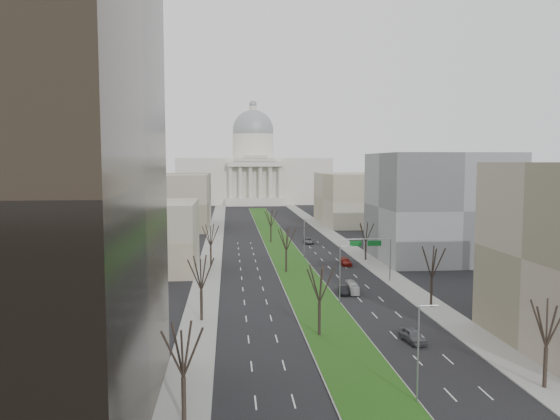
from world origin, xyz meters
TOP-DOWN VIEW (x-y plane):
  - ground at (0.00, 120.00)m, footprint 600.00×600.00m
  - median at (0.00, 118.99)m, footprint 8.00×222.03m
  - sidewalk_left at (-17.50, 95.00)m, footprint 5.00×330.00m
  - sidewalk_right at (17.50, 95.00)m, footprint 5.00×330.00m
  - capitol at (0.00, 269.59)m, footprint 80.00×46.00m
  - building_beige_left at (-33.00, 85.00)m, footprint 26.00×22.00m
  - building_grey_right at (34.00, 92.00)m, footprint 28.00×26.00m
  - building_far_left at (-35.00, 160.00)m, footprint 30.00×40.00m
  - building_far_right at (35.00, 165.00)m, footprint 30.00×40.00m
  - tree_left_near at (-17.20, 18.00)m, footprint 5.10×5.10m
  - tree_left_mid at (-17.20, 48.00)m, footprint 5.40×5.40m
  - tree_left_far at (-17.20, 88.00)m, footprint 5.28×5.28m
  - tree_right_near at (17.20, 22.00)m, footprint 5.16×5.16m
  - tree_right_mid at (17.20, 52.00)m, footprint 5.52×5.52m
  - tree_right_far at (17.20, 92.00)m, footprint 5.04×5.04m
  - tree_median_a at (-2.00, 40.00)m, footprint 5.40×5.40m
  - tree_median_b at (-2.00, 80.00)m, footprint 5.40×5.40m
  - tree_median_c at (-2.00, 120.00)m, footprint 5.40×5.40m
  - streetlamp_median_a at (3.76, 20.00)m, footprint 1.90×0.20m
  - streetlamp_median_b at (3.76, 55.00)m, footprint 1.90×0.20m
  - streetlamp_median_c at (3.76, 95.00)m, footprint 1.90×0.20m
  - mast_arm_signs at (13.49, 70.03)m, footprint 9.12×0.24m
  - car_grey_near at (9.02, 36.65)m, footprint 2.57×5.02m
  - car_black at (5.67, 61.44)m, footprint 1.88×4.30m
  - car_red at (11.46, 86.64)m, footprint 2.15×5.08m
  - car_grey_far at (8.11, 118.38)m, footprint 2.46×5.24m
  - box_van at (7.38, 62.31)m, footprint 1.92×6.48m

SIDE VIEW (x-z plane):
  - ground at x=0.00m, z-range 0.00..0.00m
  - sidewalk_left at x=-17.50m, z-range 0.00..0.15m
  - sidewalk_right at x=17.50m, z-range 0.00..0.15m
  - median at x=0.00m, z-range 0.00..0.20m
  - car_black at x=5.67m, z-range 0.00..1.37m
  - car_grey_far at x=8.11m, z-range 0.00..1.45m
  - car_red at x=11.46m, z-range 0.00..1.46m
  - car_grey_near at x=9.02m, z-range 0.00..1.64m
  - box_van at x=7.38m, z-range 0.00..1.78m
  - streetlamp_median_a at x=3.76m, z-range 0.23..9.39m
  - streetlamp_median_b at x=3.76m, z-range 0.23..9.39m
  - streetlamp_median_c at x=3.76m, z-range 0.23..9.39m
  - mast_arm_signs at x=13.49m, z-range 2.06..10.15m
  - tree_right_far at x=17.20m, z-range 1.99..11.07m
  - tree_left_near at x=-17.20m, z-range 2.02..11.20m
  - tree_right_near at x=17.20m, z-range 2.04..11.33m
  - tree_left_far at x=-17.20m, z-range 2.09..11.59m
  - tree_left_mid at x=-17.20m, z-range 2.14..11.86m
  - tree_median_a at x=-2.00m, z-range 2.14..11.86m
  - tree_median_b at x=-2.00m, z-range 2.14..11.86m
  - tree_median_c at x=-2.00m, z-range 2.14..11.86m
  - building_beige_left at x=-33.00m, z-range 0.00..14.00m
  - tree_right_mid at x=17.20m, z-range 2.19..12.12m
  - building_far_left at x=-35.00m, z-range 0.00..18.00m
  - building_far_right at x=35.00m, z-range 0.00..18.00m
  - building_grey_right at x=34.00m, z-range 0.00..24.00m
  - capitol at x=0.00m, z-range -11.19..43.81m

